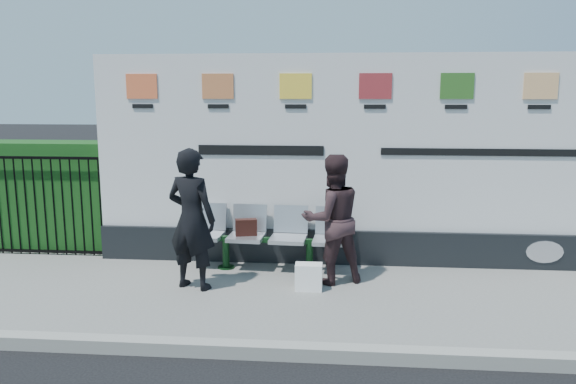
# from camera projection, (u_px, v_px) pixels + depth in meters

# --- Properties ---
(pavement) EXTENTS (14.00, 3.00, 0.12)m
(pavement) POSITION_uv_depth(u_px,v_px,m) (336.00, 299.00, 6.96)
(pavement) COLOR slate
(pavement) RESTS_ON ground
(kerb) EXTENTS (14.00, 0.18, 0.14)m
(kerb) POSITION_uv_depth(u_px,v_px,m) (335.00, 353.00, 5.49)
(kerb) COLOR gray
(kerb) RESTS_ON ground
(billboard) EXTENTS (8.00, 0.30, 3.00)m
(billboard) POSITION_uv_depth(u_px,v_px,m) (373.00, 175.00, 8.00)
(billboard) COLOR black
(billboard) RESTS_ON pavement
(hedge) EXTENTS (2.35, 0.70, 1.70)m
(hedge) POSITION_uv_depth(u_px,v_px,m) (50.00, 195.00, 8.95)
(hedge) COLOR #174716
(hedge) RESTS_ON pavement
(railing) EXTENTS (2.05, 0.06, 1.54)m
(railing) POSITION_uv_depth(u_px,v_px,m) (35.00, 205.00, 8.53)
(railing) COLOR black
(railing) RESTS_ON pavement
(bench) EXTENTS (2.31, 0.72, 0.49)m
(bench) POSITION_uv_depth(u_px,v_px,m) (267.00, 253.00, 7.86)
(bench) COLOR #AEB1B7
(bench) RESTS_ON pavement
(woman_left) EXTENTS (0.76, 0.61, 1.80)m
(woman_left) POSITION_uv_depth(u_px,v_px,m) (192.00, 219.00, 7.03)
(woman_left) COLOR black
(woman_left) RESTS_ON pavement
(woman_right) EXTENTS (1.00, 0.90, 1.69)m
(woman_right) POSITION_uv_depth(u_px,v_px,m) (332.00, 219.00, 7.28)
(woman_right) COLOR #312023
(woman_right) RESTS_ON pavement
(handbag_brown) EXTENTS (0.32, 0.19, 0.23)m
(handbag_brown) POSITION_uv_depth(u_px,v_px,m) (246.00, 227.00, 7.84)
(handbag_brown) COLOR black
(handbag_brown) RESTS_ON bench
(carrier_bag_white) EXTENTS (0.34, 0.20, 0.34)m
(carrier_bag_white) POSITION_uv_depth(u_px,v_px,m) (309.00, 277.00, 7.08)
(carrier_bag_white) COLOR white
(carrier_bag_white) RESTS_ON pavement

